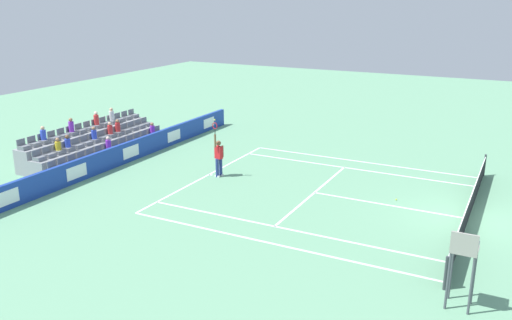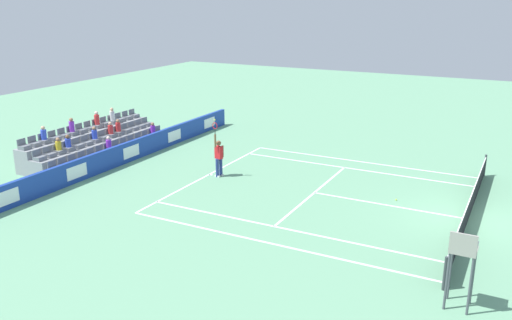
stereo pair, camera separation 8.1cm
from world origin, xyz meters
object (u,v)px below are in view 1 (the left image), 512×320
object	(u,v)px
loose_tennis_ball	(396,200)
tennis_net	(470,207)
tennis_player	(219,157)
umpire_chair	(463,258)

from	to	relation	value
loose_tennis_ball	tennis_net	bearing A→B (deg)	76.51
loose_tennis_ball	tennis_player	bearing A→B (deg)	-85.11
umpire_chair	loose_tennis_ball	size ratio (longest dim) A/B	34.41
tennis_player	loose_tennis_ball	world-z (taller)	tennis_player
tennis_net	tennis_player	xyz separation A→B (m)	(0.00, -11.31, 0.50)
tennis_player	umpire_chair	world-z (taller)	tennis_player
umpire_chair	tennis_net	bearing A→B (deg)	-175.96
tennis_net	umpire_chair	world-z (taller)	umpire_chair
umpire_chair	loose_tennis_ball	bearing A→B (deg)	-155.25
tennis_player	umpire_chair	size ratio (longest dim) A/B	1.22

